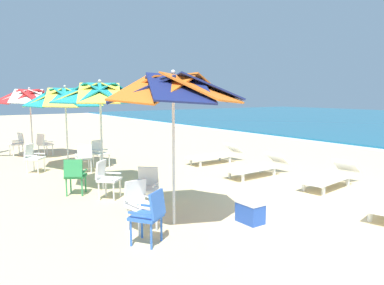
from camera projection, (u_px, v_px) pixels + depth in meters
ground_plane at (301, 209)px, 7.48m from camera, size 80.00×80.00×0.00m
beach_umbrella_0 at (173, 90)px, 6.29m from camera, size 2.50×2.50×2.76m
plastic_chair_0 at (147, 186)px, 7.37m from camera, size 0.63×0.63×0.87m
plastic_chair_1 at (150, 214)px, 5.66m from camera, size 0.63×0.62×0.87m
plastic_chair_2 at (140, 202)px, 6.27m from camera, size 0.51×0.49×0.87m
beach_umbrella_1 at (100, 94)px, 8.73m from camera, size 2.38×2.38×2.69m
plastic_chair_3 at (106, 177)px, 8.16m from camera, size 0.63×0.63×0.87m
plastic_chair_4 at (75, 174)px, 8.44m from camera, size 0.62×0.61×0.87m
beach_umbrella_2 at (65, 98)px, 11.19m from camera, size 2.49×2.49×2.62m
plastic_chair_5 at (84, 157)px, 10.82m from camera, size 0.52×0.50×0.87m
plastic_chair_6 at (33, 156)px, 10.87m from camera, size 0.63×0.63×0.87m
plastic_chair_7 at (100, 152)px, 11.72m from camera, size 0.57×0.55×0.87m
beach_umbrella_3 at (30, 97)px, 13.22m from camera, size 2.48×2.48×2.59m
plastic_chair_8 at (18, 143)px, 13.94m from camera, size 0.52×0.55×0.87m
plastic_chair_9 at (44, 143)px, 13.74m from camera, size 0.57×0.59×0.87m
sun_lounger_1 at (331, 176)px, 9.21m from camera, size 0.90×2.21×0.62m
sun_lounger_2 at (257, 166)px, 10.45m from camera, size 0.71×2.17×0.62m
sun_lounger_3 at (215, 155)px, 12.45m from camera, size 0.67×2.16×0.62m
cooler_box at (250, 212)px, 6.66m from camera, size 0.50×0.34×0.40m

